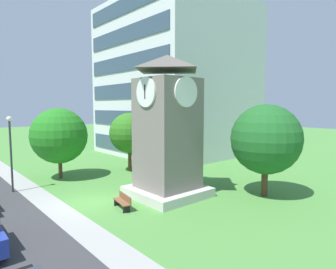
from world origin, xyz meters
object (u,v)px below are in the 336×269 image
tree_by_building (130,133)px  tree_near_tower (266,139)px  park_bench (123,201)px  tree_streetside (59,136)px  street_lamp (11,145)px  clock_tower (167,135)px

tree_by_building → tree_near_tower: tree_near_tower is taller
park_bench → tree_streetside: bearing=-179.8°
park_bench → street_lamp: size_ratio=0.34×
clock_tower → park_bench: bearing=-86.9°
clock_tower → tree_near_tower: clock_tower is taller
tree_by_building → street_lamp: bearing=-88.8°
street_lamp → tree_by_building: tree_by_building is taller
park_bench → street_lamp: street_lamp is taller
park_bench → street_lamp: (-8.17, -4.18, 2.97)m
tree_streetside → tree_near_tower: size_ratio=0.95×
park_bench → tree_near_tower: 10.38m
tree_streetside → street_lamp: bearing=-66.6°
park_bench → tree_streetside: 10.47m
clock_tower → tree_near_tower: 6.74m
clock_tower → street_lamp: size_ratio=1.75×
tree_by_building → tree_near_tower: size_ratio=0.88×
park_bench → tree_by_building: (-8.39, 6.05, 3.21)m
clock_tower → tree_streetside: bearing=-158.9°
tree_streetside → tree_by_building: bearing=75.5°
park_bench → street_lamp: bearing=-152.9°
clock_tower → tree_streetside: size_ratio=1.58×
park_bench → tree_by_building: bearing=144.2°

